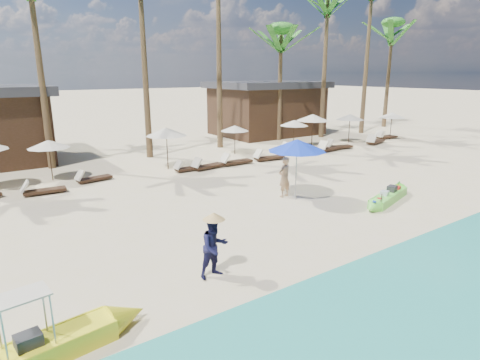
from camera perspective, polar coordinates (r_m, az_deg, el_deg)
ground at (r=12.43m, az=3.20°, el=-8.69°), size 240.00×240.00×0.00m
wet_sand_strip at (r=9.49m, az=23.07°, el=-18.04°), size 240.00×4.50×0.01m
green_canoe at (r=17.10m, az=20.34°, el=-2.25°), size 4.40×1.53×0.57m
yellow_canoe at (r=8.45m, az=-29.12°, el=-21.46°), size 5.36×1.10×1.39m
tourist at (r=16.58m, az=6.33°, el=0.43°), size 0.67×0.49×1.69m
vendor_green at (r=10.13m, az=-3.66°, el=-9.51°), size 0.79×0.62×1.58m
blue_umbrella at (r=15.95m, az=8.12°, el=4.92°), size 2.30×2.30×2.48m
lounger_4_right at (r=18.92m, az=-26.42°, el=-1.27°), size 1.79×0.67×0.60m
resort_parasol_5 at (r=20.88m, az=-25.59°, el=4.63°), size 1.89×1.89×1.95m
lounger_5_left at (r=20.16m, az=-20.31°, el=0.28°), size 1.74×0.76×0.57m
resort_parasol_6 at (r=21.45m, az=-10.43°, el=6.77°), size 2.16×2.16×2.23m
lounger_6_left at (r=21.15m, az=-7.39°, el=1.76°), size 1.67×0.52×0.57m
lounger_6_right at (r=21.44m, az=-4.82°, el=2.06°), size 1.91×0.79×0.63m
resort_parasol_7 at (r=25.18m, az=-0.76°, el=7.37°), size 1.77×1.77×1.82m
lounger_7_left at (r=22.42m, az=-0.74°, el=2.70°), size 1.91×0.61×0.65m
lounger_7_right at (r=23.60m, az=3.93°, el=3.29°), size 1.95×0.82×0.64m
resort_parasol_8 at (r=27.13m, az=7.72°, el=8.04°), size 1.90×1.90×1.96m
lounger_8_left at (r=26.13m, az=7.53°, el=4.34°), size 1.97×1.16×0.64m
resort_parasol_9 at (r=27.83m, az=10.32°, el=8.73°), size 2.22×2.22×2.29m
lounger_9_left at (r=27.02m, az=12.56°, el=4.49°), size 2.05×0.82×0.68m
lounger_9_right at (r=27.84m, az=13.66°, el=4.72°), size 2.06×1.03×0.67m
resort_parasol_10 at (r=30.46m, az=15.38°, el=8.64°), size 2.04×2.04×2.10m
lounger_10_left at (r=30.65m, az=18.65°, el=5.27°), size 2.08×1.09×0.68m
lounger_10_right at (r=33.36m, az=20.12°, el=5.83°), size 1.81×0.73×0.60m
resort_parasol_11 at (r=33.17m, az=20.81°, el=8.63°), size 2.01×2.01×2.07m
lounger_11_left at (r=33.34m, az=19.79°, el=5.88°), size 1.86×0.61×0.63m
palm_6 at (r=30.82m, az=5.84°, el=18.76°), size 2.08×2.08×8.51m
palm_7 at (r=32.94m, az=12.29°, el=21.66°), size 2.08×2.08×11.08m
palm_8 at (r=36.24m, az=18.13°, el=22.55°), size 2.08×2.08×12.70m
palm_9 at (r=40.98m, az=20.79°, el=18.37°), size 2.08×2.08×9.82m
pavilion_east at (r=33.91m, az=3.83°, el=10.24°), size 8.80×6.60×4.30m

